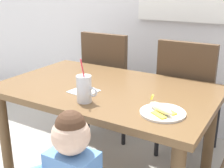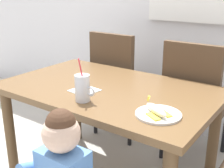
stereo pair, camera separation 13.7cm
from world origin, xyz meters
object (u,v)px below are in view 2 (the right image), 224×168
object	(u,v)px
milk_cup	(83,90)
paper_napkin	(85,90)
snack_plate	(158,114)
dining_chair_right	(194,96)
dining_chair_left	(119,79)
peeled_banana	(156,110)
dining_table	(108,101)

from	to	relation	value
milk_cup	paper_napkin	size ratio (longest dim) A/B	1.67
snack_plate	dining_chair_right	bearing A→B (deg)	97.12
dining_chair_right	paper_napkin	world-z (taller)	dining_chair_right
dining_chair_right	milk_cup	world-z (taller)	milk_cup
dining_chair_right	paper_napkin	bearing A→B (deg)	60.02
dining_chair_left	peeled_banana	bearing A→B (deg)	133.27
snack_plate	paper_napkin	world-z (taller)	snack_plate
dining_table	milk_cup	xyz separation A→B (m)	(0.03, -0.27, 0.17)
dining_chair_right	peeled_banana	xyz separation A→B (m)	(0.10, -0.82, 0.21)
dining_chair_left	milk_cup	xyz separation A→B (m)	(0.37, -0.90, 0.24)
dining_chair_right	peeled_banana	size ratio (longest dim) A/B	5.70
dining_table	paper_napkin	distance (m)	0.19
snack_plate	peeled_banana	world-z (taller)	peeled_banana
peeled_banana	milk_cup	bearing A→B (deg)	-172.53
dining_chair_right	peeled_banana	world-z (taller)	dining_chair_right
dining_table	milk_cup	size ratio (longest dim) A/B	5.42
milk_cup	dining_chair_right	bearing A→B (deg)	69.39
dining_table	snack_plate	size ratio (longest dim) A/B	5.90
milk_cup	paper_napkin	world-z (taller)	milk_cup
dining_table	paper_napkin	xyz separation A→B (m)	(-0.07, -0.14, 0.10)
milk_cup	peeled_banana	xyz separation A→B (m)	(0.43, 0.06, -0.04)
dining_table	milk_cup	distance (m)	0.32
dining_chair_right	snack_plate	distance (m)	0.84
dining_table	dining_chair_right	world-z (taller)	dining_chair_right
dining_table	snack_plate	bearing A→B (deg)	-24.04
dining_chair_left	dining_table	bearing A→B (deg)	118.52
dining_chair_right	peeled_banana	bearing A→B (deg)	96.62
peeled_banana	dining_table	bearing A→B (deg)	154.38
dining_table	paper_napkin	world-z (taller)	paper_napkin
dining_chair_right	snack_plate	xyz separation A→B (m)	(0.10, -0.81, 0.18)
paper_napkin	snack_plate	bearing A→B (deg)	-6.66
dining_table	milk_cup	world-z (taller)	milk_cup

